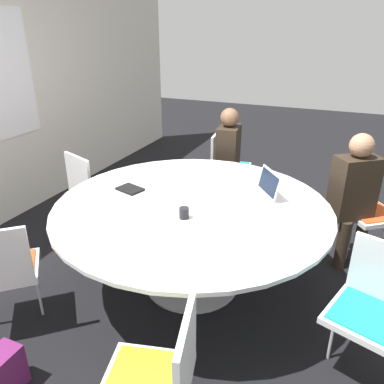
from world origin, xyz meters
TOP-DOWN VIEW (x-y plane):
  - ground_plane at (0.00, 0.00)m, footprint 16.00×16.00m
  - conference_table at (0.00, 0.00)m, footprint 2.14×2.14m
  - chair_0 at (1.07, -1.30)m, footprint 0.60×0.60m
  - chair_1 at (1.66, 0.27)m, footprint 0.49×0.47m
  - chair_2 at (0.44, 1.31)m, footprint 0.55×0.56m
  - chair_3 at (-0.97, 0.98)m, footprint 0.61×0.61m
  - chair_4 at (-1.32, -0.40)m, footprint 0.53×0.51m
  - chair_5 at (-0.37, -1.33)m, footprint 0.54×0.55m
  - person_0 at (0.86, -1.16)m, footprint 0.39×0.42m
  - person_1 at (1.43, 0.16)m, footprint 0.38×0.29m
  - laptop at (0.35, -0.46)m, footprint 0.40×0.38m
  - spiral_notebook at (0.04, 0.58)m, footprint 0.20×0.24m
  - coffee_cup at (-0.24, -0.04)m, footprint 0.07×0.07m

SIDE VIEW (x-z plane):
  - ground_plane at x=0.00m, z-range 0.00..0.00m
  - chair_0 at x=1.07m, z-range 0.09..0.95m
  - chair_1 at x=1.66m, z-range 0.09..0.95m
  - chair_2 at x=0.44m, z-range 0.09..0.95m
  - chair_3 at x=-0.97m, z-range 0.09..0.95m
  - chair_4 at x=-1.32m, z-range 0.09..0.95m
  - chair_5 at x=-0.37m, z-range 0.09..0.95m
  - conference_table at x=0.00m, z-range 0.25..1.00m
  - person_0 at x=0.86m, z-range 0.10..1.32m
  - person_1 at x=1.43m, z-range 0.10..1.32m
  - spiral_notebook at x=0.04m, z-range 0.75..0.77m
  - coffee_cup at x=-0.24m, z-range 0.75..0.83m
  - laptop at x=0.35m, z-range 0.70..0.91m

